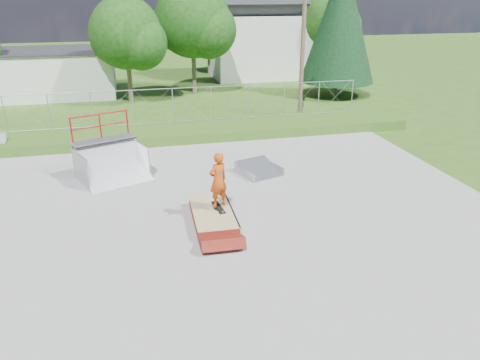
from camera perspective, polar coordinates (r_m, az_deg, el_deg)
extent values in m
plane|color=#2F5B1A|center=(15.14, -3.76, -5.00)|extent=(120.00, 120.00, 0.00)
cube|color=#9C9C99|center=(15.13, -3.77, -4.93)|extent=(20.00, 16.00, 0.04)
cube|color=#2F5B1A|center=(23.85, -7.79, 5.76)|extent=(24.00, 3.00, 0.50)
cube|color=maroon|center=(14.99, -3.32, -4.49)|extent=(1.33, 2.64, 0.36)
cube|color=tan|center=(14.90, -3.34, -3.82)|extent=(1.35, 2.66, 0.03)
cube|color=black|center=(14.99, -2.63, -3.40)|extent=(0.36, 0.82, 0.13)
imported|color=#C34610|center=(14.63, -2.69, -0.26)|extent=(0.76, 0.65, 1.77)
cube|color=silver|center=(36.18, -23.15, 11.84)|extent=(10.00, 6.00, 3.00)
cube|color=silver|center=(41.09, 2.43, 15.98)|extent=(8.00, 6.00, 5.00)
cube|color=#2B2C30|center=(40.87, 2.51, 20.72)|extent=(8.40, 6.08, 6.08)
cylinder|color=brown|center=(27.24, 7.66, 15.85)|extent=(0.24, 0.24, 8.00)
cylinder|color=brown|center=(31.81, -13.25, 11.30)|extent=(0.30, 0.30, 2.45)
sphere|color=#17390F|center=(31.40, -13.77, 17.00)|extent=(4.48, 4.48, 4.48)
sphere|color=#17390F|center=(30.91, -12.05, 16.03)|extent=(3.36, 3.36, 3.36)
cylinder|color=brown|center=(34.07, -5.60, 12.76)|extent=(0.30, 0.30, 2.80)
sphere|color=#17390F|center=(33.68, -5.84, 18.87)|extent=(5.12, 5.12, 5.12)
sphere|color=#17390F|center=(33.24, -3.91, 17.79)|extent=(3.84, 3.84, 3.84)
cylinder|color=brown|center=(41.04, 10.13, 13.99)|extent=(0.30, 0.30, 2.62)
sphere|color=#17390F|center=(40.72, 10.46, 18.74)|extent=(4.80, 4.80, 4.80)
sphere|color=#17390F|center=(40.57, 11.98, 17.77)|extent=(3.60, 3.60, 3.60)
cylinder|color=brown|center=(42.32, -3.75, 14.15)|extent=(0.30, 0.30, 2.10)
sphere|color=#17390F|center=(42.03, -3.85, 17.84)|extent=(3.84, 3.84, 3.84)
sphere|color=#17390F|center=(41.73, -2.69, 17.17)|extent=(2.88, 2.88, 2.88)
cylinder|color=brown|center=(34.04, 11.56, 11.04)|extent=(0.28, 0.28, 1.20)
cone|color=black|center=(33.51, 12.17, 18.52)|extent=(5.04, 5.04, 8.10)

